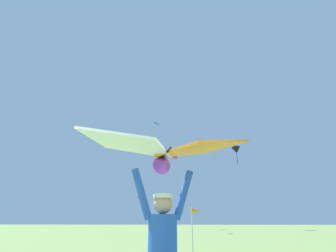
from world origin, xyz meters
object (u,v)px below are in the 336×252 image
Objects in this scene: distant_kite_black_mid_left at (236,150)px; distant_kite_purple_overhead_distant at (140,196)px; distant_kite_red_low_right at (175,157)px; distant_kite_blue_high_right at (157,123)px; held_stunt_kite at (165,149)px; marker_flag at (195,214)px.

distant_kite_black_mid_left is 16.57m from distant_kite_purple_overhead_distant.
distant_kite_blue_high_right reaches higher than distant_kite_red_low_right.
held_stunt_kite is at bearing -84.40° from distant_kite_blue_high_right.
marker_flag is at bearing -107.22° from distant_kite_black_mid_left.
held_stunt_kite is at bearing -80.65° from distant_kite_purple_overhead_distant.
held_stunt_kite is 1.97× the size of distant_kite_red_low_right.
distant_kite_red_low_right is at bearing 55.79° from distant_kite_purple_overhead_distant.
marker_flag is (0.74, 6.11, -0.67)m from held_stunt_kite.
distant_kite_black_mid_left reaches higher than marker_flag.
distant_kite_purple_overhead_distant is at bearing 150.07° from distant_kite_blue_high_right.
marker_flag is at bearing -80.86° from distant_kite_blue_high_right.
distant_kite_purple_overhead_distant is at bearing -160.11° from distant_kite_black_mid_left.
distant_kite_red_low_right reaches higher than distant_kite_purple_overhead_distant.
distant_kite_black_mid_left is 9.71m from distant_kite_red_low_right.
distant_kite_red_low_right is (-9.58, 1.44, -0.66)m from distant_kite_black_mid_left.
distant_kite_black_mid_left is 30.50m from marker_flag.
distant_kite_purple_overhead_distant is at bearing 99.35° from held_stunt_kite.
distant_kite_blue_high_right reaches higher than distant_kite_purple_overhead_distant.
held_stunt_kite is 29.07m from distant_kite_purple_overhead_distant.
distant_kite_blue_high_right is at bearing 99.14° from marker_flag.
distant_kite_blue_high_right is 24.78m from marker_flag.
distant_kite_blue_high_right is at bearing -29.93° from distant_kite_purple_overhead_distant.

